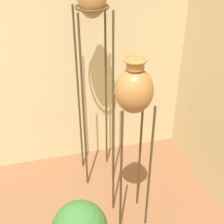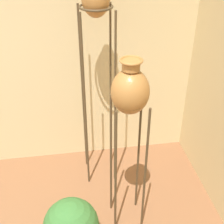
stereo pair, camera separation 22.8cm
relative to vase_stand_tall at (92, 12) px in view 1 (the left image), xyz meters
The scene contains 2 objects.
vase_stand_tall is the anchor object (origin of this frame).
vase_stand_medium 0.82m from the vase_stand_tall, 76.17° to the right, with size 0.29×0.29×1.63m.
Camera 1 is at (0.57, -0.81, 2.47)m, focal length 50.00 mm.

